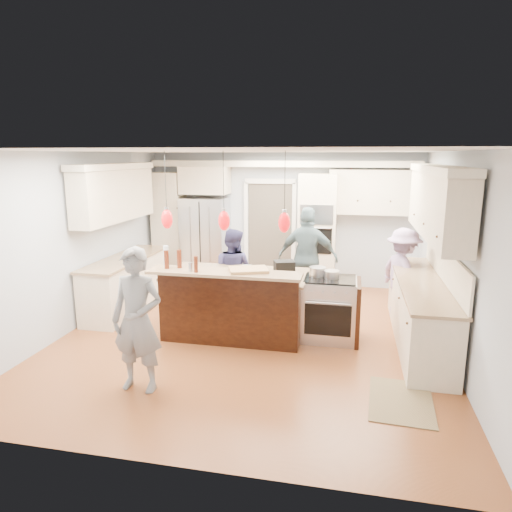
{
  "coord_description": "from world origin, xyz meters",
  "views": [
    {
      "loc": [
        1.38,
        -6.25,
        2.65
      ],
      "look_at": [
        0.0,
        0.35,
        1.15
      ],
      "focal_mm": 32.0,
      "sensor_mm": 36.0,
      "label": 1
    }
  ],
  "objects_px": {
    "refrigerator": "(205,241)",
    "kitchen_island": "(236,302)",
    "person_bar_end": "(137,320)",
    "island_range": "(331,309)",
    "person_far_left": "(233,273)"
  },
  "relations": [
    {
      "from": "kitchen_island",
      "to": "island_range",
      "type": "distance_m",
      "value": 1.41
    },
    {
      "from": "refrigerator",
      "to": "kitchen_island",
      "type": "relative_size",
      "value": 0.86
    },
    {
      "from": "island_range",
      "to": "person_far_left",
      "type": "height_order",
      "value": "person_far_left"
    },
    {
      "from": "refrigerator",
      "to": "kitchen_island",
      "type": "bearing_deg",
      "value": -63.08
    },
    {
      "from": "refrigerator",
      "to": "person_bar_end",
      "type": "distance_m",
      "value": 4.47
    },
    {
      "from": "kitchen_island",
      "to": "person_bar_end",
      "type": "xyz_separation_m",
      "value": [
        -0.67,
        -1.86,
        0.35
      ]
    },
    {
      "from": "kitchen_island",
      "to": "island_range",
      "type": "relative_size",
      "value": 2.28
    },
    {
      "from": "person_far_left",
      "to": "kitchen_island",
      "type": "bearing_deg",
      "value": 121.19
    },
    {
      "from": "kitchen_island",
      "to": "person_far_left",
      "type": "distance_m",
      "value": 0.86
    },
    {
      "from": "kitchen_island",
      "to": "person_far_left",
      "type": "height_order",
      "value": "person_far_left"
    },
    {
      "from": "refrigerator",
      "to": "person_far_left",
      "type": "bearing_deg",
      "value": -59.68
    },
    {
      "from": "kitchen_island",
      "to": "person_bar_end",
      "type": "relative_size",
      "value": 1.26
    },
    {
      "from": "kitchen_island",
      "to": "island_range",
      "type": "bearing_deg",
      "value": 3.07
    },
    {
      "from": "kitchen_island",
      "to": "refrigerator",
      "type": "bearing_deg",
      "value": 116.92
    },
    {
      "from": "island_range",
      "to": "person_bar_end",
      "type": "height_order",
      "value": "person_bar_end"
    }
  ]
}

